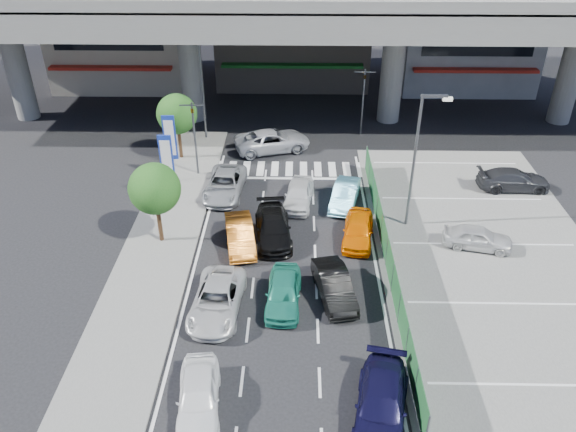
{
  "coord_description": "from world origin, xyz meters",
  "views": [
    {
      "loc": [
        0.62,
        -21.86,
        18.03
      ],
      "look_at": [
        0.11,
        3.35,
        2.18
      ],
      "focal_mm": 35.0,
      "sensor_mm": 36.0,
      "label": 1
    }
  ],
  "objects_px": {
    "sedan_white_mid_left": "(217,300)",
    "wagon_silver_front_left": "(225,184)",
    "traffic_light_left": "(193,121)",
    "parked_sedan_dgrey": "(514,180)",
    "traffic_light_right": "(364,86)",
    "signboard_near": "(167,161)",
    "signboard_far": "(170,140)",
    "minivan_navy_back": "(381,404)",
    "sedan_white_front_mid": "(299,194)",
    "taxi_teal_mid": "(284,292)",
    "sedan_black_mid": "(273,227)",
    "crossing_wagon_silver": "(272,141)",
    "parked_sedan_white": "(478,238)",
    "tree_far": "(177,114)",
    "street_lamp_left": "(204,78)",
    "kei_truck_front_right": "(345,195)",
    "taxi_orange_left": "(240,235)",
    "van_white_back_left": "(198,395)",
    "traffic_cone": "(390,252)",
    "street_lamp_right": "(419,151)",
    "hatch_black_mid_right": "(334,286)",
    "taxi_orange_right": "(358,230)"
  },
  "relations": [
    {
      "from": "hatch_black_mid_right",
      "to": "kei_truck_front_right",
      "type": "height_order",
      "value": "hatch_black_mid_right"
    },
    {
      "from": "sedan_white_mid_left",
      "to": "parked_sedan_white",
      "type": "xyz_separation_m",
      "value": [
        13.63,
        5.45,
        0.02
      ]
    },
    {
      "from": "sedan_white_mid_left",
      "to": "taxi_orange_right",
      "type": "xyz_separation_m",
      "value": [
        7.15,
        6.1,
        0.02
      ]
    },
    {
      "from": "minivan_navy_back",
      "to": "sedan_white_front_mid",
      "type": "bearing_deg",
      "value": 112.71
    },
    {
      "from": "street_lamp_left",
      "to": "parked_sedan_white",
      "type": "xyz_separation_m",
      "value": [
        16.82,
        -14.29,
        -4.08
      ]
    },
    {
      "from": "traffic_light_right",
      "to": "signboard_near",
      "type": "bearing_deg",
      "value": -139.09
    },
    {
      "from": "minivan_navy_back",
      "to": "sedan_black_mid",
      "type": "relative_size",
      "value": 1.0
    },
    {
      "from": "sedan_black_mid",
      "to": "wagon_silver_front_left",
      "type": "relative_size",
      "value": 0.96
    },
    {
      "from": "van_white_back_left",
      "to": "minivan_navy_back",
      "type": "distance_m",
      "value": 7.0
    },
    {
      "from": "signboard_far",
      "to": "parked_sedan_dgrey",
      "type": "xyz_separation_m",
      "value": [
        22.18,
        -0.61,
        -2.34
      ]
    },
    {
      "from": "street_lamp_left",
      "to": "kei_truck_front_right",
      "type": "distance_m",
      "value": 14.44
    },
    {
      "from": "sedan_white_mid_left",
      "to": "taxi_orange_left",
      "type": "height_order",
      "value": "taxi_orange_left"
    },
    {
      "from": "street_lamp_left",
      "to": "minivan_navy_back",
      "type": "relative_size",
      "value": 1.68
    },
    {
      "from": "hatch_black_mid_right",
      "to": "kei_truck_front_right",
      "type": "distance_m",
      "value": 8.94
    },
    {
      "from": "street_lamp_right",
      "to": "signboard_far",
      "type": "relative_size",
      "value": 1.7
    },
    {
      "from": "traffic_light_left",
      "to": "tree_far",
      "type": "distance_m",
      "value": 3.02
    },
    {
      "from": "van_white_back_left",
      "to": "taxi_orange_right",
      "type": "relative_size",
      "value": 0.99
    },
    {
      "from": "parked_sedan_dgrey",
      "to": "signboard_near",
      "type": "bearing_deg",
      "value": 96.28
    },
    {
      "from": "sedan_white_front_mid",
      "to": "minivan_navy_back",
      "type": "bearing_deg",
      "value": -71.54
    },
    {
      "from": "kei_truck_front_right",
      "to": "crossing_wagon_silver",
      "type": "bearing_deg",
      "value": 135.1
    },
    {
      "from": "street_lamp_left",
      "to": "sedan_white_mid_left",
      "type": "xyz_separation_m",
      "value": [
        3.2,
        -19.74,
        -4.1
      ]
    },
    {
      "from": "taxi_teal_mid",
      "to": "sedan_black_mid",
      "type": "xyz_separation_m",
      "value": [
        -0.74,
        5.6,
        0.0
      ]
    },
    {
      "from": "sedan_white_mid_left",
      "to": "traffic_cone",
      "type": "xyz_separation_m",
      "value": [
        8.74,
        4.36,
        -0.22
      ]
    },
    {
      "from": "traffic_light_left",
      "to": "parked_sedan_dgrey",
      "type": "xyz_separation_m",
      "value": [
        20.78,
        -1.62,
        -3.21
      ]
    },
    {
      "from": "street_lamp_right",
      "to": "signboard_far",
      "type": "bearing_deg",
      "value": 161.32
    },
    {
      "from": "tree_far",
      "to": "traffic_cone",
      "type": "distance_m",
      "value": 18.15
    },
    {
      "from": "signboard_far",
      "to": "taxi_orange_left",
      "type": "xyz_separation_m",
      "value": [
        5.05,
        -7.27,
        -2.37
      ]
    },
    {
      "from": "taxi_orange_left",
      "to": "street_lamp_right",
      "type": "bearing_deg",
      "value": 2.8
    },
    {
      "from": "signboard_far",
      "to": "kei_truck_front_right",
      "type": "bearing_deg",
      "value": -13.64
    },
    {
      "from": "traffic_light_left",
      "to": "taxi_teal_mid",
      "type": "relative_size",
      "value": 1.28
    },
    {
      "from": "traffic_light_right",
      "to": "street_lamp_right",
      "type": "distance_m",
      "value": 13.13
    },
    {
      "from": "taxi_orange_left",
      "to": "taxi_orange_right",
      "type": "bearing_deg",
      "value": -4.83
    },
    {
      "from": "sedan_white_mid_left",
      "to": "wagon_silver_front_left",
      "type": "relative_size",
      "value": 0.97
    },
    {
      "from": "minivan_navy_back",
      "to": "hatch_black_mid_right",
      "type": "bearing_deg",
      "value": 112.89
    },
    {
      "from": "traffic_light_right",
      "to": "traffic_cone",
      "type": "distance_m",
      "value": 16.74
    },
    {
      "from": "traffic_light_left",
      "to": "signboard_near",
      "type": "relative_size",
      "value": 1.11
    },
    {
      "from": "signboard_near",
      "to": "taxi_orange_left",
      "type": "bearing_deg",
      "value": -42.59
    },
    {
      "from": "sedan_black_mid",
      "to": "crossing_wagon_silver",
      "type": "bearing_deg",
      "value": 86.21
    },
    {
      "from": "taxi_teal_mid",
      "to": "wagon_silver_front_left",
      "type": "bearing_deg",
      "value": 113.48
    },
    {
      "from": "taxi_teal_mid",
      "to": "wagon_silver_front_left",
      "type": "relative_size",
      "value": 0.82
    },
    {
      "from": "sedan_white_front_mid",
      "to": "crossing_wagon_silver",
      "type": "bearing_deg",
      "value": 111.46
    },
    {
      "from": "minivan_navy_back",
      "to": "parked_sedan_white",
      "type": "bearing_deg",
      "value": 71.01
    },
    {
      "from": "signboard_near",
      "to": "wagon_silver_front_left",
      "type": "distance_m",
      "value": 4.2
    },
    {
      "from": "taxi_teal_mid",
      "to": "wagon_silver_front_left",
      "type": "xyz_separation_m",
      "value": [
        -4.04,
        10.56,
        0.0
      ]
    },
    {
      "from": "taxi_orange_left",
      "to": "van_white_back_left",
      "type": "bearing_deg",
      "value": -103.34
    },
    {
      "from": "minivan_navy_back",
      "to": "sedan_white_mid_left",
      "type": "bearing_deg",
      "value": 151.34
    },
    {
      "from": "tree_far",
      "to": "hatch_black_mid_right",
      "type": "bearing_deg",
      "value": -55.84
    },
    {
      "from": "traffic_light_left",
      "to": "parked_sedan_dgrey",
      "type": "distance_m",
      "value": 21.08
    },
    {
      "from": "minivan_navy_back",
      "to": "sedan_white_front_mid",
      "type": "xyz_separation_m",
      "value": [
        -3.18,
        15.88,
        0.0
      ]
    },
    {
      "from": "traffic_light_right",
      "to": "street_lamp_left",
      "type": "height_order",
      "value": "street_lamp_left"
    }
  ]
}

